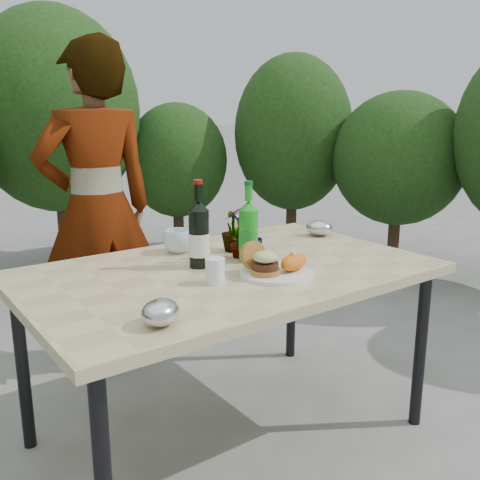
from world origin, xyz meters
TOP-DOWN VIEW (x-y plane):
  - ground at (0.00, 0.00)m, footprint 80.00×80.00m
  - patio_table at (0.00, 0.00)m, footprint 1.60×1.00m
  - shrub_hedge at (-0.07, 1.50)m, footprint 6.94×5.18m
  - dinner_plate at (0.09, -0.19)m, footprint 0.28×0.28m
  - burger_stack at (0.04, -0.17)m, footprint 0.11×0.16m
  - sweet_potato at (0.16, -0.21)m, footprint 0.17×0.12m
  - grilled_veg at (0.11, -0.10)m, footprint 0.08×0.05m
  - wine_bottle at (-0.09, 0.08)m, footprint 0.08×0.08m
  - sparkling_water at (0.12, 0.03)m, footprint 0.08×0.08m
  - plastic_cup at (-0.15, -0.14)m, footprint 0.07×0.07m
  - seedling_left at (0.12, 0.10)m, footprint 0.11×0.13m
  - seedling_mid at (0.15, 0.06)m, footprint 0.14×0.14m
  - seedling_right at (0.17, 0.20)m, footprint 0.15×0.15m
  - blue_bowl at (-0.04, 0.33)m, footprint 0.17×0.17m
  - foil_packet_left at (-0.49, -0.36)m, footprint 0.17×0.16m
  - foil_packet_right at (0.69, 0.19)m, footprint 0.17×0.17m
  - person at (-0.16, 0.96)m, footprint 0.64×0.44m

SIDE VIEW (x-z plane):
  - ground at x=0.00m, z-range 0.00..0.00m
  - patio_table at x=0.00m, z-range 0.32..1.07m
  - dinner_plate at x=0.09m, z-range 0.75..0.76m
  - grilled_veg at x=0.11m, z-range 0.76..0.79m
  - foil_packet_left at x=-0.49m, z-range 0.75..0.83m
  - foil_packet_right at x=0.69m, z-range 0.75..0.83m
  - sweet_potato at x=0.16m, z-range 0.77..0.83m
  - plastic_cup at x=-0.15m, z-range 0.75..0.84m
  - blue_bowl at x=-0.04m, z-range 0.75..0.85m
  - burger_stack at x=0.04m, z-range 0.75..0.87m
  - seedling_right at x=0.17m, z-range 0.75..0.95m
  - seedling_mid at x=0.15m, z-range 0.75..0.95m
  - seedling_left at x=0.12m, z-range 0.75..0.96m
  - person at x=-0.16m, z-range 0.00..1.72m
  - sparkling_water at x=0.12m, z-range 0.70..1.04m
  - wine_bottle at x=-0.09m, z-range 0.70..1.06m
  - shrub_hedge at x=-0.07m, z-range 0.04..2.26m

